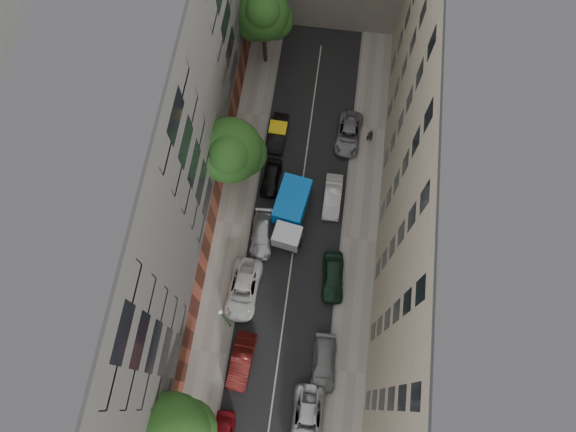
% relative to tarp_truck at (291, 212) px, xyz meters
% --- Properties ---
extents(ground, '(120.00, 120.00, 0.00)m').
position_rel_tarp_truck_xyz_m(ground, '(0.60, -1.14, -1.53)').
color(ground, '#4C4C49').
rests_on(ground, ground).
extents(road_surface, '(8.00, 44.00, 0.02)m').
position_rel_tarp_truck_xyz_m(road_surface, '(0.60, -1.14, -1.52)').
color(road_surface, black).
rests_on(road_surface, ground).
extents(sidewalk_left, '(3.00, 44.00, 0.15)m').
position_rel_tarp_truck_xyz_m(sidewalk_left, '(-4.90, -1.14, -1.46)').
color(sidewalk_left, gray).
rests_on(sidewalk_left, ground).
extents(sidewalk_right, '(3.00, 44.00, 0.15)m').
position_rel_tarp_truck_xyz_m(sidewalk_right, '(6.10, -1.14, -1.46)').
color(sidewalk_right, gray).
rests_on(sidewalk_right, ground).
extents(building_left, '(8.00, 44.00, 20.00)m').
position_rel_tarp_truck_xyz_m(building_left, '(-10.40, -1.14, 8.47)').
color(building_left, '#53504E').
rests_on(building_left, ground).
extents(building_right, '(8.00, 44.00, 20.00)m').
position_rel_tarp_truck_xyz_m(building_right, '(11.60, -1.14, 8.47)').
color(building_right, '#B8AA8F').
rests_on(building_right, ground).
extents(tarp_truck, '(3.23, 6.33, 2.78)m').
position_rel_tarp_truck_xyz_m(tarp_truck, '(0.00, 0.00, 0.00)').
color(tarp_truck, black).
rests_on(tarp_truck, ground).
extents(car_left_1, '(1.86, 4.62, 1.49)m').
position_rel_tarp_truck_xyz_m(car_left_1, '(-2.20, -12.54, -0.79)').
color(car_left_1, '#4A100E').
rests_on(car_left_1, ground).
extents(car_left_2, '(2.66, 5.41, 1.48)m').
position_rel_tarp_truck_xyz_m(car_left_2, '(-3.00, -6.94, -0.79)').
color(car_left_2, silver).
rests_on(car_left_2, ground).
extents(car_left_3, '(2.00, 4.54, 1.30)m').
position_rel_tarp_truck_xyz_m(car_left_3, '(-2.20, -2.01, -0.88)').
color(car_left_3, '#B7B7BC').
rests_on(car_left_3, ground).
extents(car_left_4, '(1.74, 3.87, 1.29)m').
position_rel_tarp_truck_xyz_m(car_left_4, '(-2.20, 3.33, -0.89)').
color(car_left_4, black).
rests_on(car_left_4, ground).
extents(car_left_5, '(1.54, 4.11, 1.34)m').
position_rel_tarp_truck_xyz_m(car_left_5, '(-2.20, 7.86, -0.86)').
color(car_left_5, black).
rests_on(car_left_5, ground).
extents(car_right_0, '(2.51, 5.29, 1.46)m').
position_rel_tarp_truck_xyz_m(car_right_0, '(3.40, -16.14, -0.80)').
color(car_right_0, silver).
rests_on(car_right_0, ground).
extents(car_right_1, '(2.05, 4.67, 1.33)m').
position_rel_tarp_truck_xyz_m(car_right_1, '(4.20, -11.92, -0.87)').
color(car_right_1, gray).
rests_on(car_right_1, ground).
extents(car_right_2, '(2.11, 4.54, 1.50)m').
position_rel_tarp_truck_xyz_m(car_right_2, '(4.18, -4.93, -0.78)').
color(car_right_2, '#152F20').
rests_on(car_right_2, ground).
extents(car_right_3, '(1.49, 4.23, 1.39)m').
position_rel_tarp_truck_xyz_m(car_right_3, '(3.40, 2.25, -0.84)').
color(car_right_3, silver).
rests_on(car_right_3, ground).
extents(car_right_4, '(2.41, 4.83, 1.31)m').
position_rel_tarp_truck_xyz_m(car_right_4, '(4.20, 8.66, -0.88)').
color(car_right_4, slate).
rests_on(car_right_4, ground).
extents(tree_mid, '(5.52, 5.28, 8.66)m').
position_rel_tarp_truck_xyz_m(tree_mid, '(-5.17, 2.73, 4.34)').
color(tree_mid, '#382619').
rests_on(tree_mid, sidewalk_left).
extents(tree_far, '(5.07, 4.76, 9.18)m').
position_rel_tarp_truck_xyz_m(tree_far, '(-4.55, 15.96, 4.90)').
color(tree_far, '#382619').
rests_on(tree_far, sidewalk_left).
extents(lamp_post, '(0.36, 0.36, 6.90)m').
position_rel_tarp_truck_xyz_m(lamp_post, '(-3.60, -9.92, 2.83)').
color(lamp_post, '#195730').
rests_on(lamp_post, sidewalk_left).
extents(pedestrian, '(0.61, 0.40, 1.67)m').
position_rel_tarp_truck_xyz_m(pedestrian, '(6.13, 8.54, -0.55)').
color(pedestrian, black).
rests_on(pedestrian, sidewalk_right).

